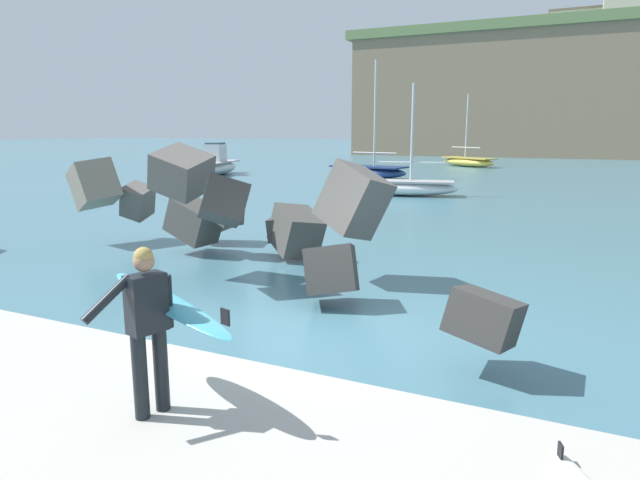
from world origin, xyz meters
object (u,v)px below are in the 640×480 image
at_px(surfer_with_board, 155,315).
at_px(boat_near_centre, 468,161).
at_px(boat_near_left, 402,187).
at_px(station_building_east, 576,28).
at_px(station_building_west, 630,3).
at_px(boat_mid_left, 368,171).
at_px(boat_mid_centre, 218,165).

distance_m(surfer_with_board, boat_near_centre, 47.44).
distance_m(boat_near_left, boat_near_centre, 24.88).
bearing_deg(boat_near_centre, surfer_with_board, -83.56).
bearing_deg(boat_near_left, station_building_east, 85.26).
xyz_separation_m(station_building_west, station_building_east, (-6.31, 11.47, -0.69)).
height_order(boat_near_left, boat_near_centre, boat_near_centre).
bearing_deg(surfer_with_board, boat_near_centre, 96.44).
bearing_deg(boat_mid_left, surfer_with_board, -73.72).
height_order(boat_near_left, boat_mid_centre, boat_near_left).
height_order(boat_near_left, station_building_east, station_building_east).
bearing_deg(boat_near_centre, boat_mid_left, -103.46).
distance_m(surfer_with_board, boat_near_left, 22.66).
height_order(boat_mid_left, boat_mid_centre, boat_mid_left).
bearing_deg(station_building_east, boat_mid_centre, -109.51).
bearing_deg(station_building_west, boat_mid_centre, -119.18).
height_order(surfer_with_board, boat_near_centre, boat_near_centre).
relative_size(boat_near_centre, boat_mid_centre, 1.13).
bearing_deg(boat_mid_centre, boat_near_left, -24.23).
relative_size(boat_near_left, station_building_west, 0.72).
relative_size(boat_near_centre, boat_mid_left, 0.83).
height_order(boat_near_centre, station_building_west, station_building_west).
height_order(surfer_with_board, station_building_east, station_building_east).
relative_size(boat_near_centre, station_building_east, 0.82).
relative_size(boat_near_centre, station_building_west, 0.82).
xyz_separation_m(boat_near_left, boat_near_centre, (-1.27, 24.85, 0.04)).
distance_m(surfer_with_board, station_building_east, 93.54).
relative_size(boat_mid_centre, station_building_east, 0.73).
distance_m(station_building_west, station_building_east, 13.11).
height_order(surfer_with_board, boat_near_left, boat_near_left).
bearing_deg(station_building_east, boat_mid_left, -100.13).
bearing_deg(boat_near_left, boat_mid_centre, 155.77).
xyz_separation_m(boat_mid_left, station_building_east, (10.84, 60.67, 18.07)).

